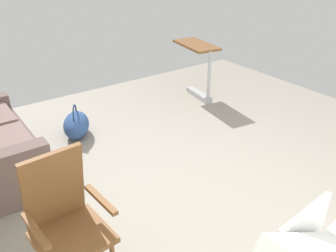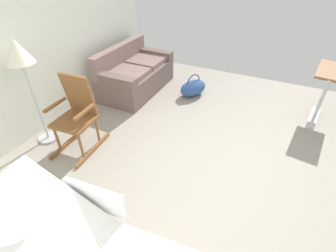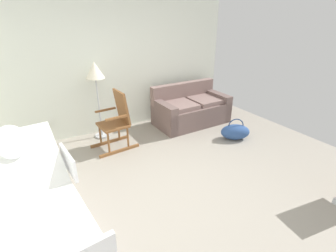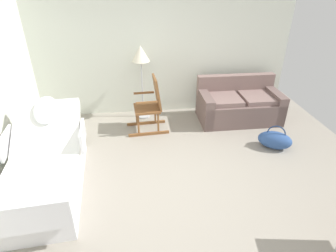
{
  "view_description": "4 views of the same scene",
  "coord_description": "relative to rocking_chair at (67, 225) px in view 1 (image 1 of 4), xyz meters",
  "views": [
    {
      "loc": [
        -2.22,
        2.12,
        2.26
      ],
      "look_at": [
        0.23,
        0.36,
        0.69
      ],
      "focal_mm": 38.26,
      "sensor_mm": 36.0,
      "label": 1
    },
    {
      "loc": [
        -2.22,
        -0.69,
        2.31
      ],
      "look_at": [
        -0.11,
        0.32,
        0.61
      ],
      "focal_mm": 26.19,
      "sensor_mm": 36.0,
      "label": 2
    },
    {
      "loc": [
        -1.61,
        -2.43,
        2.27
      ],
      "look_at": [
        0.21,
        0.62,
        0.68
      ],
      "focal_mm": 26.97,
      "sensor_mm": 36.0,
      "label": 3
    },
    {
      "loc": [
        -0.49,
        -3.06,
        2.65
      ],
      "look_at": [
        -0.07,
        0.59,
        0.61
      ],
      "focal_mm": 29.36,
      "sensor_mm": 36.0,
      "label": 4
    }
  ],
  "objects": [
    {
      "name": "ground_plane",
      "position": [
        0.28,
        -1.6,
        -0.5
      ],
      "size": [
        6.3,
        6.3,
        0.0
      ],
      "primitive_type": "plane",
      "color": "gray"
    },
    {
      "name": "rocking_chair",
      "position": [
        0.0,
        0.0,
        0.0
      ],
      "size": [
        0.79,
        0.53,
        1.05
      ],
      "color": "brown",
      "rests_on": "ground"
    },
    {
      "name": "overbed_table",
      "position": [
        2.19,
        -3.01,
        0.03
      ],
      "size": [
        0.87,
        0.51,
        0.84
      ],
      "color": "#B2B5BA",
      "rests_on": "ground"
    },
    {
      "name": "duffel_bag",
      "position": [
        2.07,
        -0.89,
        -0.35
      ],
      "size": [
        0.64,
        0.55,
        0.43
      ],
      "color": "#2D4C84",
      "rests_on": "ground"
    }
  ]
}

